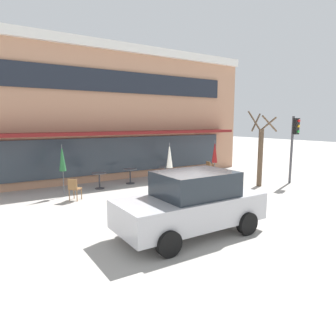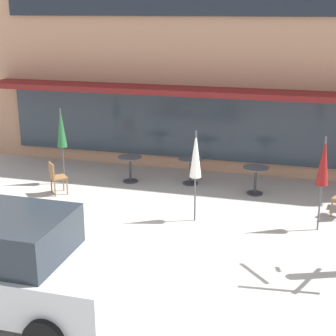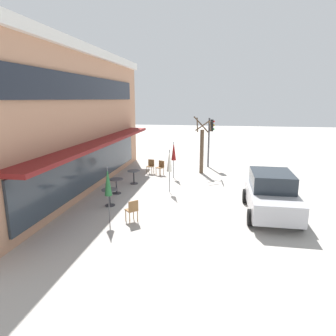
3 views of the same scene
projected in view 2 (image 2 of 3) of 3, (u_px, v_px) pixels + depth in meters
The scene contains 10 objects.
ground_plane at pixel (156, 257), 10.52m from camera, with size 80.00×80.00×0.00m, color #ADA8A0.
building_facade at pixel (234, 44), 18.61m from camera, with size 16.32×9.10×7.20m.
cafe_table_near_wall at pixel (130, 165), 14.90m from camera, with size 0.70×0.70×0.76m.
cafe_table_streetside at pixel (256, 176), 13.92m from camera, with size 0.70×0.70×0.76m.
cafe_table_by_tree at pixel (191, 167), 14.73m from camera, with size 0.70×0.70×0.76m.
patio_umbrella_green_folded at pixel (324, 162), 11.32m from camera, with size 0.28×0.28×2.20m.
patio_umbrella_cream_folded at pixel (196, 155), 11.84m from camera, with size 0.28×0.28×2.20m.
patio_umbrella_corner_open at pixel (61, 129), 14.42m from camera, with size 0.28×0.28×2.20m.
cafe_chair_2 at pixel (56, 176), 13.91m from camera, with size 0.57×0.57×0.89m.
parked_sedan at pixel (0, 264), 8.41m from camera, with size 4.21×2.03×1.76m.
Camera 2 is at (2.76, -9.08, 4.89)m, focal length 55.00 mm.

